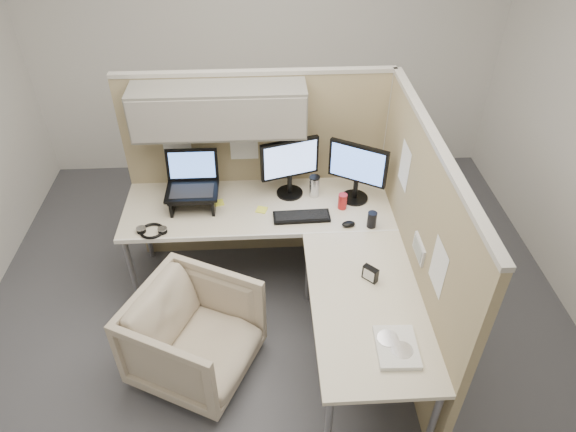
{
  "coord_description": "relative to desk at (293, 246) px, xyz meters",
  "views": [
    {
      "loc": [
        -0.05,
        -2.5,
        3.05
      ],
      "look_at": [
        0.1,
        0.25,
        0.85
      ],
      "focal_mm": 32.0,
      "sensor_mm": 36.0,
      "label": 1
    }
  ],
  "objects": [
    {
      "name": "partition_back",
      "position": [
        -0.34,
        0.7,
        0.41
      ],
      "size": [
        2.0,
        0.36,
        1.63
      ],
      "color": "tan",
      "rests_on": "ground"
    },
    {
      "name": "headphones",
      "position": [
        -0.97,
        0.14,
        0.06
      ],
      "size": [
        0.21,
        0.19,
        0.03
      ],
      "rotation": [
        0.0,
        0.0,
        -0.09
      ],
      "color": "black",
      "rests_on": "desk"
    },
    {
      "name": "sticky_note_d",
      "position": [
        -0.21,
        0.35,
        0.05
      ],
      "size": [
        0.09,
        0.09,
        0.01
      ],
      "primitive_type": "cube",
      "rotation": [
        0.0,
        0.0,
        -0.3
      ],
      "color": "#FBFE43",
      "rests_on": "desk"
    },
    {
      "name": "soda_can_silver",
      "position": [
        0.39,
        0.35,
        0.1
      ],
      "size": [
        0.07,
        0.07,
        0.12
      ],
      "primitive_type": "cylinder",
      "color": "#B21E1E",
      "rests_on": "desk"
    },
    {
      "name": "mouse",
      "position": [
        0.4,
        0.14,
        0.06
      ],
      "size": [
        0.1,
        0.08,
        0.03
      ],
      "primitive_type": "ellipsoid",
      "rotation": [
        0.0,
        0.0,
        0.16
      ],
      "color": "black",
      "rests_on": "desk"
    },
    {
      "name": "keyboard",
      "position": [
        0.08,
        0.25,
        0.05
      ],
      "size": [
        0.41,
        0.15,
        0.02
      ],
      "primitive_type": "cube",
      "rotation": [
        0.0,
        0.0,
        0.03
      ],
      "color": "black",
      "rests_on": "desk"
    },
    {
      "name": "desk",
      "position": [
        0.0,
        0.0,
        0.0
      ],
      "size": [
        2.0,
        1.98,
        0.73
      ],
      "color": "beige",
      "rests_on": "ground"
    },
    {
      "name": "soda_can_green",
      "position": [
        0.56,
        0.13,
        0.1
      ],
      "size": [
        0.07,
        0.07,
        0.12
      ],
      "primitive_type": "cylinder",
      "color": "black",
      "rests_on": "desk"
    },
    {
      "name": "paper_stack",
      "position": [
        0.51,
        -0.92,
        0.06
      ],
      "size": [
        0.23,
        0.29,
        0.03
      ],
      "rotation": [
        0.0,
        0.0,
        -0.03
      ],
      "color": "white",
      "rests_on": "desk"
    },
    {
      "name": "desk_clock",
      "position": [
        0.46,
        -0.39,
        0.09
      ],
      "size": [
        0.1,
        0.1,
        0.1
      ],
      "rotation": [
        0.0,
        0.0,
        -0.79
      ],
      "color": "black",
      "rests_on": "desk"
    },
    {
      "name": "partition_right",
      "position": [
        0.78,
        -0.19,
        0.13
      ],
      "size": [
        0.07,
        2.03,
        1.63
      ],
      "color": "tan",
      "rests_on": "ground"
    },
    {
      "name": "office_chair",
      "position": [
        -0.67,
        -0.46,
        -0.32
      ],
      "size": [
        0.92,
        0.94,
        0.74
      ],
      "primitive_type": "imported",
      "rotation": [
        0.0,
        0.0,
        1.11
      ],
      "color": "#C1AE99",
      "rests_on": "ground"
    },
    {
      "name": "sticky_note_c",
      "position": [
        -0.53,
        0.46,
        0.05
      ],
      "size": [
        0.09,
        0.09,
        0.01
      ],
      "primitive_type": "cube",
      "rotation": [
        0.0,
        0.0,
        0.24
      ],
      "color": "#FBFE43",
      "rests_on": "desk"
    },
    {
      "name": "ground",
      "position": [
        -0.12,
        -0.13,
        -0.69
      ],
      "size": [
        4.5,
        4.5,
        0.0
      ],
      "primitive_type": "plane",
      "color": "#434349",
      "rests_on": "ground"
    },
    {
      "name": "laptop_station",
      "position": [
        -0.7,
        0.45,
        0.19
      ],
      "size": [
        0.38,
        0.32,
        0.39
      ],
      "color": "black",
      "rests_on": "desk"
    },
    {
      "name": "monitor_left",
      "position": [
        0.01,
        0.55,
        0.32
      ],
      "size": [
        0.43,
        0.2,
        0.47
      ],
      "rotation": [
        0.0,
        0.0,
        0.29
      ],
      "color": "black",
      "rests_on": "desk"
    },
    {
      "name": "monitor_right",
      "position": [
        0.5,
        0.46,
        0.32
      ],
      "size": [
        0.4,
        0.25,
        0.47
      ],
      "rotation": [
        0.0,
        0.0,
        -0.54
      ],
      "color": "black",
      "rests_on": "desk"
    },
    {
      "name": "travel_mug",
      "position": [
        0.2,
        0.52,
        0.13
      ],
      "size": [
        0.08,
        0.08,
        0.17
      ],
      "color": "silver",
      "rests_on": "desk"
    }
  ]
}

